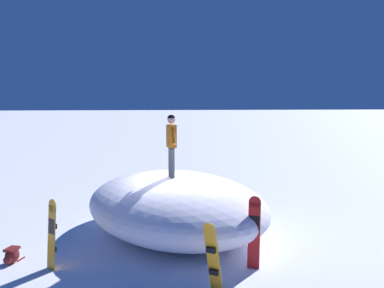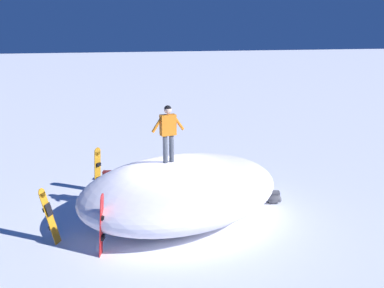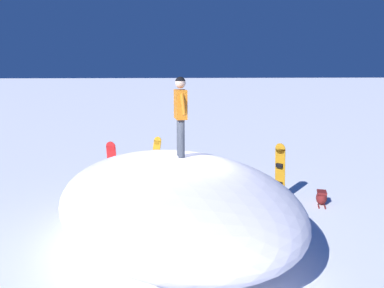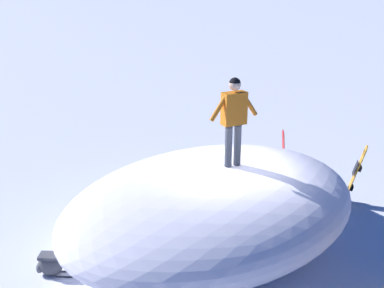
{
  "view_description": "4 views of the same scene",
  "coord_description": "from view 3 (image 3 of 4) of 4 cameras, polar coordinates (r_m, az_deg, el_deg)",
  "views": [
    {
      "loc": [
        -0.61,
        -11.29,
        3.89
      ],
      "look_at": [
        0.52,
        0.86,
        2.54
      ],
      "focal_mm": 39.64,
      "sensor_mm": 36.0,
      "label": 1
    },
    {
      "loc": [
        11.41,
        -2.91,
        5.41
      ],
      "look_at": [
        0.16,
        0.74,
        2.3
      ],
      "focal_mm": 39.17,
      "sensor_mm": 36.0,
      "label": 2
    },
    {
      "loc": [
        0.24,
        8.13,
        3.63
      ],
      "look_at": [
        -0.33,
        0.35,
        2.05
      ],
      "focal_mm": 35.69,
      "sensor_mm": 36.0,
      "label": 3
    },
    {
      "loc": [
        -8.0,
        3.79,
        5.21
      ],
      "look_at": [
        -0.07,
        0.91,
        2.24
      ],
      "focal_mm": 45.67,
      "sensor_mm": 36.0,
      "label": 4
    }
  ],
  "objects": [
    {
      "name": "snow_mound",
      "position": [
        8.17,
        -2.43,
        -8.33
      ],
      "size": [
        6.62,
        7.64,
        1.73
      ],
      "primitive_type": "ellipsoid",
      "rotation": [
        0.0,
        0.0,
        1.92
      ],
      "color": "white",
      "rests_on": "ground"
    },
    {
      "name": "ground",
      "position": [
        8.9,
        -2.36,
        -12.6
      ],
      "size": [
        240.0,
        240.0,
        0.0
      ],
      "primitive_type": "plane",
      "color": "white"
    },
    {
      "name": "snowboard_tertiary_upright",
      "position": [
        10.73,
        13.0,
        -3.94
      ],
      "size": [
        0.29,
        0.31,
        1.61
      ],
      "color": "orange",
      "rests_on": "ground"
    },
    {
      "name": "backpack_near",
      "position": [
        10.9,
        18.78,
        -7.56
      ],
      "size": [
        0.4,
        0.63,
        0.37
      ],
      "color": "maroon",
      "rests_on": "ground"
    },
    {
      "name": "snowboarder_standing",
      "position": [
        8.09,
        -1.73,
        5.18
      ],
      "size": [
        0.27,
        1.03,
        1.7
      ],
      "color": "#333842",
      "rests_on": "snow_mound"
    },
    {
      "name": "snowboard_secondary_upright",
      "position": [
        11.84,
        -5.53,
        -2.53
      ],
      "size": [
        0.45,
        0.5,
        1.52
      ],
      "color": "orange",
      "rests_on": "ground"
    },
    {
      "name": "snowboard_primary_upright",
      "position": [
        10.69,
        -11.79,
        -3.81
      ],
      "size": [
        0.31,
        0.24,
        1.66
      ],
      "color": "red",
      "rests_on": "ground"
    }
  ]
}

